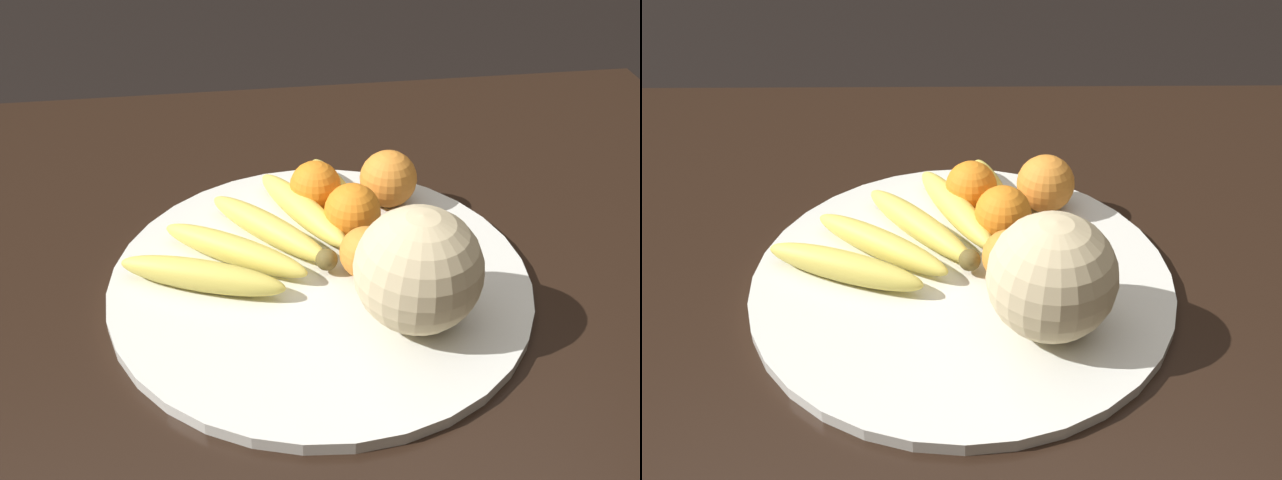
{
  "view_description": "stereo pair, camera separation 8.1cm",
  "coord_description": "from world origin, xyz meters",
  "views": [
    {
      "loc": [
        0.08,
        0.63,
        1.3
      ],
      "look_at": [
        -0.01,
        -0.03,
        0.83
      ],
      "focal_mm": 42.0,
      "sensor_mm": 36.0,
      "label": 1
    },
    {
      "loc": [
        -0.0,
        0.63,
        1.3
      ],
      "look_at": [
        -0.01,
        -0.03,
        0.83
      ],
      "focal_mm": 42.0,
      "sensor_mm": 36.0,
      "label": 2
    }
  ],
  "objects": [
    {
      "name": "orange_back_left",
      "position": [
        -0.02,
        -0.16,
        0.81
      ],
      "size": [
        0.06,
        0.06,
        0.06
      ],
      "color": "orange",
      "rests_on": "fruit_bowl"
    },
    {
      "name": "melon",
      "position": [
        -0.09,
        0.06,
        0.84
      ],
      "size": [
        0.13,
        0.13,
        0.13
      ],
      "color": "beige",
      "rests_on": "fruit_bowl"
    },
    {
      "name": "fruit_bowl",
      "position": [
        -0.01,
        -0.03,
        0.77
      ],
      "size": [
        0.47,
        0.47,
        0.01
      ],
      "color": "silver",
      "rests_on": "kitchen_table"
    },
    {
      "name": "banana_bunch",
      "position": [
        0.04,
        -0.1,
        0.8
      ],
      "size": [
        0.3,
        0.29,
        0.04
      ],
      "rotation": [
        0.0,
        0.0,
        5.42
      ],
      "color": "brown",
      "rests_on": "fruit_bowl"
    },
    {
      "name": "produce_tag",
      "position": [
        -0.11,
        -0.04,
        0.78
      ],
      "size": [
        0.09,
        0.08,
        0.0
      ],
      "rotation": [
        0.0,
        0.0,
        0.64
      ],
      "color": "white",
      "rests_on": "fruit_bowl"
    },
    {
      "name": "kitchen_table",
      "position": [
        0.0,
        0.0,
        0.67
      ],
      "size": [
        1.28,
        1.13,
        0.76
      ],
      "color": "black",
      "rests_on": "ground_plane"
    },
    {
      "name": "orange_mid_center",
      "position": [
        -0.11,
        -0.16,
        0.82
      ],
      "size": [
        0.07,
        0.07,
        0.07
      ],
      "color": "orange",
      "rests_on": "fruit_bowl"
    },
    {
      "name": "orange_front_right",
      "position": [
        -0.06,
        -0.1,
        0.81
      ],
      "size": [
        0.07,
        0.07,
        0.07
      ],
      "color": "orange",
      "rests_on": "fruit_bowl"
    },
    {
      "name": "orange_front_left",
      "position": [
        -0.06,
        -0.02,
        0.81
      ],
      "size": [
        0.06,
        0.06,
        0.06
      ],
      "color": "orange",
      "rests_on": "fruit_bowl"
    }
  ]
}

